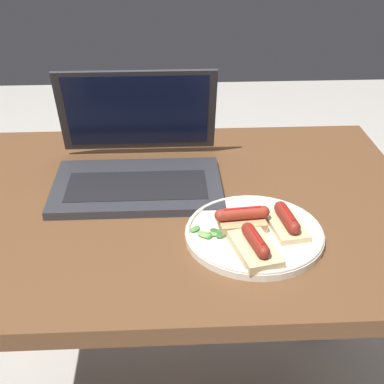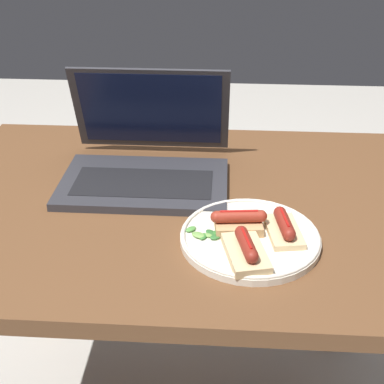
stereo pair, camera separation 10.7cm
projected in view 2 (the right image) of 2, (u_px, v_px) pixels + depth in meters
desk at (178, 233)px, 1.21m from camera, size 1.08×0.78×0.73m
laptop at (146, 161)px, 1.23m from camera, size 0.38×0.31×0.24m
plate at (250, 237)px, 1.02m from camera, size 0.27×0.27×0.02m
sausage_toast_left at (239, 222)px, 1.03m from camera, size 0.11×0.07×0.04m
sausage_toast_middle at (284, 227)px, 1.02m from camera, size 0.08×0.12×0.04m
sausage_toast_right at (246, 250)px, 0.95m from camera, size 0.09×0.13×0.04m
salad_pile at (205, 234)px, 1.02m from camera, size 0.08×0.05×0.01m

